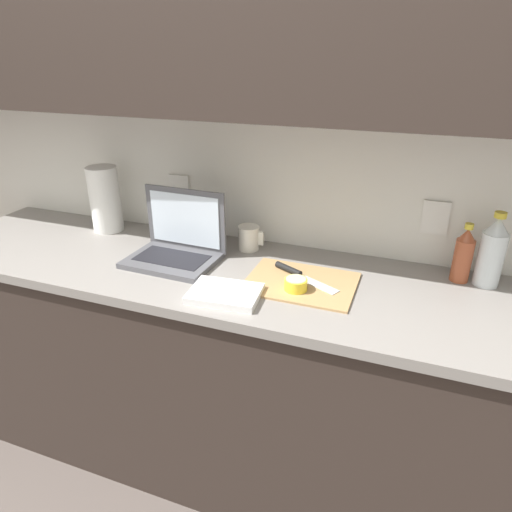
% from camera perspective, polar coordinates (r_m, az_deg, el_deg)
% --- Properties ---
extents(ground_plane, '(12.00, 12.00, 0.00)m').
position_cam_1_polar(ground_plane, '(2.18, -3.49, -23.61)').
color(ground_plane, '#564C47').
rests_on(ground_plane, ground).
extents(wall_back, '(5.20, 0.38, 2.60)m').
position_cam_1_polar(wall_back, '(1.67, -1.56, 22.23)').
color(wall_back, white).
rests_on(wall_back, ground_plane).
extents(counter_unit, '(2.38, 0.60, 0.91)m').
position_cam_1_polar(counter_unit, '(1.87, -4.39, -13.88)').
color(counter_unit, '#332823').
rests_on(counter_unit, ground_plane).
extents(laptop, '(0.33, 0.25, 0.25)m').
position_cam_1_polar(laptop, '(1.71, -9.78, 1.57)').
color(laptop, '#515156').
rests_on(laptop, counter_unit).
extents(cutting_board, '(0.36, 0.27, 0.01)m').
position_cam_1_polar(cutting_board, '(1.53, 5.59, -3.35)').
color(cutting_board, tan).
rests_on(cutting_board, counter_unit).
extents(knife, '(0.25, 0.14, 0.02)m').
position_cam_1_polar(knife, '(1.57, 4.91, -2.08)').
color(knife, silver).
rests_on(knife, cutting_board).
extents(lemon_half_cut, '(0.07, 0.07, 0.04)m').
position_cam_1_polar(lemon_half_cut, '(1.47, 5.00, -3.52)').
color(lemon_half_cut, yellow).
rests_on(lemon_half_cut, cutting_board).
extents(bottle_green_soda, '(0.06, 0.06, 0.20)m').
position_cam_1_polar(bottle_green_soda, '(1.65, 24.48, 0.07)').
color(bottle_green_soda, '#A34C2D').
rests_on(bottle_green_soda, counter_unit).
extents(bottle_oil_tall, '(0.08, 0.08, 0.25)m').
position_cam_1_polar(bottle_oil_tall, '(1.66, 27.39, 0.39)').
color(bottle_oil_tall, silver).
rests_on(bottle_oil_tall, counter_unit).
extents(measuring_cup, '(0.10, 0.08, 0.09)m').
position_cam_1_polar(measuring_cup, '(1.76, -0.88, 2.29)').
color(measuring_cup, silver).
rests_on(measuring_cup, counter_unit).
extents(paper_towel_roll, '(0.13, 0.13, 0.27)m').
position_cam_1_polar(paper_towel_roll, '(2.03, -18.34, 6.76)').
color(paper_towel_roll, white).
rests_on(paper_towel_roll, counter_unit).
extents(dish_towel, '(0.23, 0.18, 0.02)m').
position_cam_1_polar(dish_towel, '(1.44, -3.90, -4.72)').
color(dish_towel, white).
rests_on(dish_towel, counter_unit).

